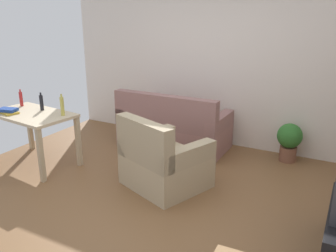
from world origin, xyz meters
TOP-DOWN VIEW (x-y plane):
  - ground_plane at (0.00, 0.00)m, footprint 5.20×4.40m
  - wall_rear at (0.00, 2.20)m, footprint 5.20×0.10m
  - couch at (-0.40, 1.59)m, footprint 1.70×0.84m
  - desk at (-1.83, 0.09)m, footprint 1.27×0.84m
  - potted_plant at (1.35, 1.90)m, footprint 0.36×0.36m
  - armchair at (0.11, 0.34)m, footprint 1.14×1.10m
  - bottle_red at (-2.26, 0.30)m, footprint 0.05×0.05m
  - bottle_dark at (-1.81, 0.27)m, footprint 0.05×0.05m
  - bottle_squat at (-1.36, 0.21)m, footprint 0.05×0.05m
  - book_stack at (-2.11, -0.06)m, footprint 0.31×0.23m

SIDE VIEW (x-z plane):
  - ground_plane at x=0.00m, z-range -0.02..0.00m
  - couch at x=-0.40m, z-range -0.15..0.77m
  - armchair at x=0.11m, z-range -0.14..0.78m
  - potted_plant at x=1.35m, z-range 0.05..0.62m
  - desk at x=-1.83m, z-range 0.27..1.03m
  - book_stack at x=-2.11m, z-range 0.76..0.83m
  - bottle_red at x=-2.26m, z-range 0.74..1.00m
  - bottle_dark at x=-1.81m, z-range 0.74..1.00m
  - bottle_squat at x=-1.36m, z-range 0.74..1.04m
  - wall_rear at x=0.00m, z-range 0.00..2.70m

